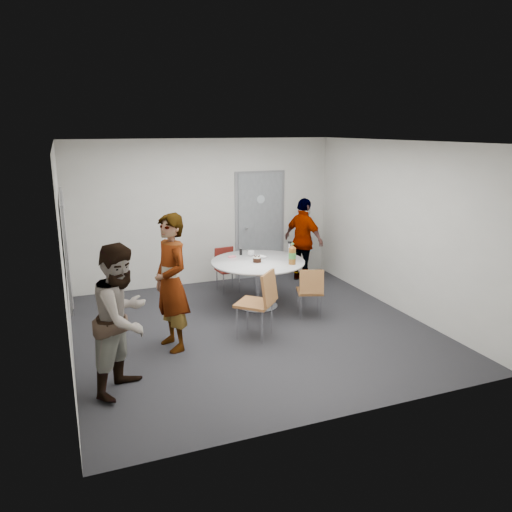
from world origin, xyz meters
name	(u,v)px	position (x,y,z in m)	size (l,w,h in m)	color
floor	(253,329)	(0.00, 0.00, 0.00)	(5.00, 5.00, 0.00)	black
ceiling	(252,142)	(0.00, 0.00, 2.70)	(5.00, 5.00, 0.00)	silver
wall_back	(205,213)	(0.00, 2.50, 1.35)	(5.00, 5.00, 0.00)	beige
wall_left	(64,256)	(-2.50, 0.00, 1.35)	(5.00, 5.00, 0.00)	beige
wall_right	(399,227)	(2.50, 0.00, 1.35)	(5.00, 5.00, 0.00)	beige
wall_front	(345,293)	(0.00, -2.50, 1.35)	(5.00, 5.00, 0.00)	beige
door	(260,226)	(1.10, 2.48, 1.03)	(1.02, 0.17, 2.12)	slate
whiteboard	(66,244)	(-2.46, 0.20, 1.45)	(0.04, 1.90, 1.25)	slate
table	(260,267)	(0.45, 0.83, 0.69)	(1.52, 1.52, 1.14)	white
chair_near_left	(261,298)	(0.00, -0.34, 0.60)	(0.68, 0.68, 0.97)	brown
chair_near_right	(311,288)	(0.99, 0.08, 0.49)	(0.49, 0.52, 0.81)	brown
chair_far	(226,265)	(0.20, 1.86, 0.48)	(0.41, 0.44, 0.79)	maroon
person_main	(171,283)	(-1.22, -0.21, 0.92)	(0.67, 0.44, 1.83)	#A5C6EA
person_left	(123,318)	(-1.95, -1.10, 0.85)	(0.83, 0.64, 1.70)	white
person_right	(304,240)	(1.77, 1.90, 0.80)	(0.94, 0.39, 1.61)	black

